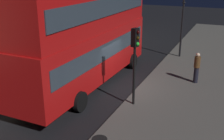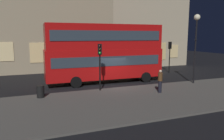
% 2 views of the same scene
% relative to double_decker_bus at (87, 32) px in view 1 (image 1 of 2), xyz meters
% --- Properties ---
extents(ground_plane, '(80.00, 80.00, 0.00)m').
position_rel_double_decker_bus_xyz_m(ground_plane, '(0.40, -1.90, -3.08)').
color(ground_plane, black).
extents(sidewalk_slab, '(44.00, 7.56, 0.12)m').
position_rel_double_decker_bus_xyz_m(sidewalk_slab, '(0.40, -6.64, -3.02)').
color(sidewalk_slab, '#4C4944').
rests_on(sidewalk_slab, ground).
extents(double_decker_bus, '(11.37, 3.00, 5.57)m').
position_rel_double_decker_bus_xyz_m(double_decker_bus, '(0.00, 0.00, 0.00)').
color(double_decker_bus, '#B20F0F').
rests_on(double_decker_bus, ground).
extents(traffic_light_near_kerb, '(0.38, 0.40, 3.74)m').
position_rel_double_decker_bus_xyz_m(traffic_light_near_kerb, '(-1.59, -3.38, -0.26)').
color(traffic_light_near_kerb, black).
rests_on(traffic_light_near_kerb, sidewalk_slab).
extents(traffic_light_far_side, '(0.36, 0.39, 3.81)m').
position_rel_double_decker_bus_xyz_m(traffic_light_far_side, '(9.26, 2.56, -0.34)').
color(traffic_light_far_side, black).
rests_on(traffic_light_far_side, ground).
extents(pedestrian, '(0.34, 0.34, 1.79)m').
position_rel_double_decker_bus_xyz_m(pedestrian, '(2.53, -5.71, -2.03)').
color(pedestrian, black).
rests_on(pedestrian, sidewalk_slab).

